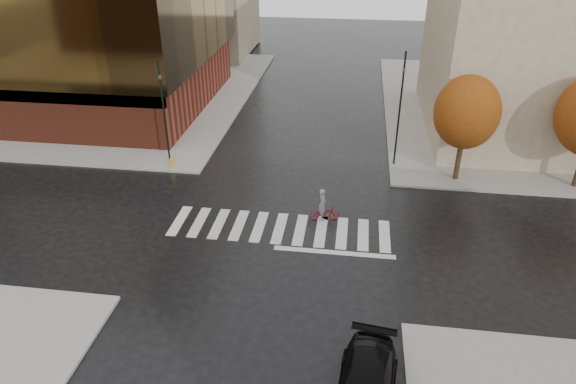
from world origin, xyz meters
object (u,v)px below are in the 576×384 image
traffic_light_ne (400,103)px  cyclist (324,210)px  fire_hydrant (172,162)px  traffic_light_nw (163,106)px

traffic_light_ne → cyclist: bearing=82.2°
cyclist → fire_hydrant: 11.28m
cyclist → fire_hydrant: cyclist is taller
traffic_light_nw → traffic_light_ne: bearing=114.5°
traffic_light_nw → traffic_light_ne: size_ratio=0.91×
traffic_light_nw → fire_hydrant: (0.55, -1.10, -3.35)m
cyclist → fire_hydrant: (-10.20, 4.82, -0.12)m
traffic_light_ne → fire_hydrant: size_ratio=10.83×
cyclist → fire_hydrant: size_ratio=2.77×
fire_hydrant → cyclist: bearing=-25.3°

